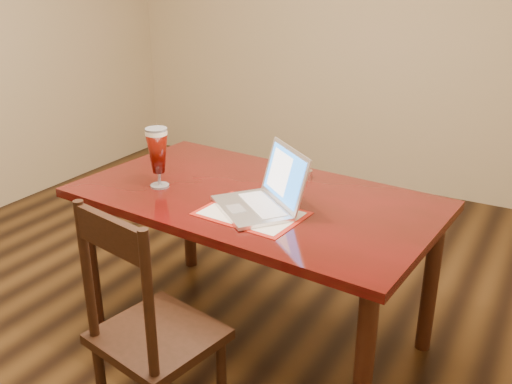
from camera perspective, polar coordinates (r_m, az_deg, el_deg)
The scene contains 3 objects.
ground at distance 3.05m, azimuth -6.08°, elevation -13.71°, with size 5.00×5.00×0.00m, color black.
dining_table at distance 2.66m, azimuth -0.37°, elevation -1.95°, with size 1.72×1.06×1.06m.
dining_chair at distance 2.25m, azimuth -10.53°, elevation -13.71°, with size 0.50×0.48×1.01m.
Camera 1 is at (1.49, -1.98, 1.78)m, focal length 40.00 mm.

